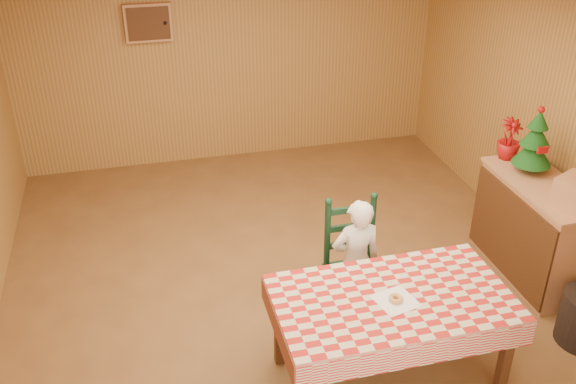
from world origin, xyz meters
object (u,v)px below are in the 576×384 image
(seated_child, at_px, (356,262))
(shelf_unit, at_px, (534,230))
(ladder_chair, at_px, (353,264))
(christmas_tree, at_px, (535,143))
(dining_table, at_px, (392,306))

(seated_child, bearing_deg, shelf_unit, -173.57)
(ladder_chair, xyz_separation_m, shelf_unit, (1.77, 0.14, -0.04))
(seated_child, bearing_deg, ladder_chair, -90.00)
(shelf_unit, xyz_separation_m, christmas_tree, (0.01, 0.25, 0.74))
(seated_child, height_order, christmas_tree, christmas_tree)
(dining_table, height_order, ladder_chair, ladder_chair)
(ladder_chair, height_order, seated_child, seated_child)
(christmas_tree, bearing_deg, seated_child, -165.83)
(dining_table, distance_m, ladder_chair, 0.81)
(seated_child, distance_m, shelf_unit, 1.78)
(shelf_unit, height_order, christmas_tree, christmas_tree)
(dining_table, xyz_separation_m, ladder_chair, (0.00, 0.79, -0.18))
(shelf_unit, bearing_deg, ladder_chair, -175.39)
(seated_child, distance_m, christmas_tree, 1.95)
(dining_table, distance_m, seated_child, 0.74)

